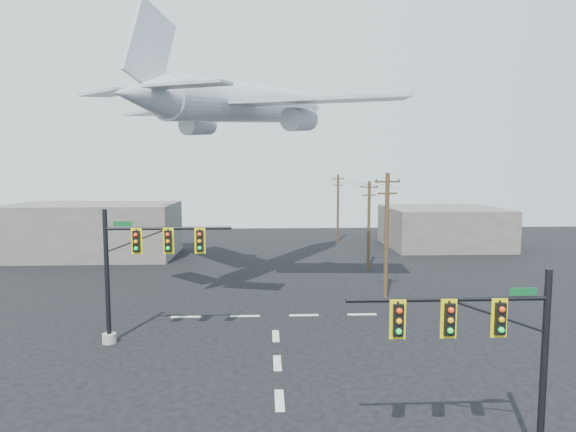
{
  "coord_description": "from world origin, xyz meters",
  "views": [
    {
      "loc": [
        -0.54,
        -19.85,
        9.99
      ],
      "look_at": [
        0.6,
        5.0,
        7.52
      ],
      "focal_mm": 30.0,
      "sensor_mm": 36.0,
      "label": 1
    }
  ],
  "objects_px": {
    "utility_pole_a": "(386,235)",
    "airliner": "(248,104)",
    "utility_pole_b": "(369,223)",
    "utility_pole_c": "(338,207)",
    "signal_mast_near": "(495,357)",
    "signal_mast_far": "(138,268)"
  },
  "relations": [
    {
      "from": "utility_pole_a",
      "to": "utility_pole_c",
      "type": "height_order",
      "value": "utility_pole_a"
    },
    {
      "from": "signal_mast_near",
      "to": "utility_pole_a",
      "type": "xyz_separation_m",
      "value": [
        1.4,
        19.99,
        1.22
      ]
    },
    {
      "from": "signal_mast_far",
      "to": "utility_pole_b",
      "type": "relative_size",
      "value": 0.88
    },
    {
      "from": "signal_mast_near",
      "to": "utility_pole_c",
      "type": "height_order",
      "value": "utility_pole_c"
    },
    {
      "from": "signal_mast_near",
      "to": "utility_pole_b",
      "type": "height_order",
      "value": "utility_pole_b"
    },
    {
      "from": "utility_pole_b",
      "to": "airliner",
      "type": "relative_size",
      "value": 0.33
    },
    {
      "from": "signal_mast_near",
      "to": "utility_pole_a",
      "type": "distance_m",
      "value": 20.08
    },
    {
      "from": "utility_pole_c",
      "to": "airliner",
      "type": "height_order",
      "value": "airliner"
    },
    {
      "from": "utility_pole_a",
      "to": "airliner",
      "type": "relative_size",
      "value": 0.36
    },
    {
      "from": "signal_mast_near",
      "to": "signal_mast_far",
      "type": "relative_size",
      "value": 0.91
    },
    {
      "from": "signal_mast_far",
      "to": "airliner",
      "type": "height_order",
      "value": "airliner"
    },
    {
      "from": "utility_pole_c",
      "to": "signal_mast_far",
      "type": "bearing_deg",
      "value": -136.7
    },
    {
      "from": "signal_mast_near",
      "to": "utility_pole_c",
      "type": "relative_size",
      "value": 0.76
    },
    {
      "from": "signal_mast_far",
      "to": "airliner",
      "type": "distance_m",
      "value": 18.29
    },
    {
      "from": "utility_pole_a",
      "to": "utility_pole_c",
      "type": "distance_m",
      "value": 29.65
    },
    {
      "from": "signal_mast_far",
      "to": "airliner",
      "type": "bearing_deg",
      "value": 66.84
    },
    {
      "from": "signal_mast_far",
      "to": "utility_pole_a",
      "type": "xyz_separation_m",
      "value": [
        16.15,
        7.79,
        0.68
      ]
    },
    {
      "from": "utility_pole_a",
      "to": "utility_pole_b",
      "type": "xyz_separation_m",
      "value": [
        1.21,
        11.78,
        -0.47
      ]
    },
    {
      "from": "utility_pole_b",
      "to": "utility_pole_c",
      "type": "xyz_separation_m",
      "value": [
        -0.39,
        17.85,
        0.23
      ]
    },
    {
      "from": "utility_pole_a",
      "to": "airliner",
      "type": "bearing_deg",
      "value": 145.18
    },
    {
      "from": "utility_pole_a",
      "to": "utility_pole_b",
      "type": "bearing_deg",
      "value": 78.05
    },
    {
      "from": "airliner",
      "to": "utility_pole_b",
      "type": "bearing_deg",
      "value": -31.93
    }
  ]
}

